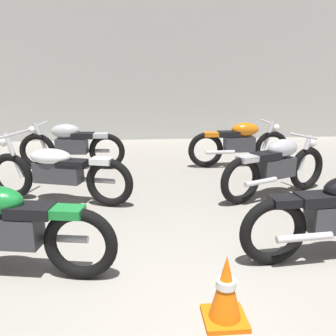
# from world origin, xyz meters

# --- Properties ---
(ground_plane) EXTENTS (60.00, 60.00, 0.00)m
(ground_plane) POSITION_xyz_m (0.00, 0.00, 0.00)
(ground_plane) COLOR gray
(back_wall) EXTENTS (13.14, 0.24, 3.60)m
(back_wall) POSITION_xyz_m (0.00, 7.59, 1.80)
(back_wall) COLOR #B2B2AD
(back_wall) RESTS_ON ground
(motorcycle_left_row_0) EXTENTS (1.96, 0.56, 0.88)m
(motorcycle_left_row_0) POSITION_xyz_m (-1.57, 0.90, 0.46)
(motorcycle_left_row_0) COLOR black
(motorcycle_left_row_0) RESTS_ON ground
(motorcycle_left_row_1) EXTENTS (2.10, 0.89, 0.97)m
(motorcycle_left_row_1) POSITION_xyz_m (-1.51, 2.81, 0.45)
(motorcycle_left_row_1) COLOR black
(motorcycle_left_row_1) RESTS_ON ground
(motorcycle_left_row_2) EXTENTS (1.97, 0.48, 0.88)m
(motorcycle_left_row_2) POSITION_xyz_m (-1.62, 4.63, 0.46)
(motorcycle_left_row_2) COLOR black
(motorcycle_left_row_2) RESTS_ON ground
(motorcycle_right_row_1) EXTENTS (1.84, 0.90, 0.88)m
(motorcycle_right_row_1) POSITION_xyz_m (1.61, 2.79, 0.46)
(motorcycle_right_row_1) COLOR black
(motorcycle_right_row_1) RESTS_ON ground
(motorcycle_right_row_2) EXTENTS (1.97, 0.48, 0.88)m
(motorcycle_right_row_2) POSITION_xyz_m (1.55, 4.53, 0.46)
(motorcycle_right_row_2) COLOR black
(motorcycle_right_row_2) RESTS_ON ground
(traffic_cone) EXTENTS (0.32, 0.32, 0.54)m
(traffic_cone) POSITION_xyz_m (0.22, 0.09, 0.26)
(traffic_cone) COLOR orange
(traffic_cone) RESTS_ON ground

